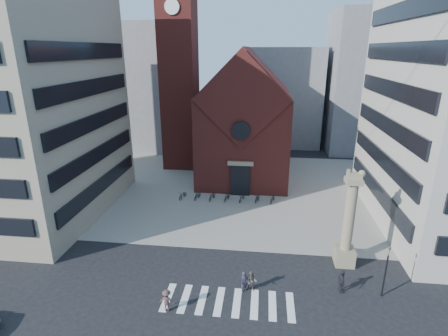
{
  "coord_description": "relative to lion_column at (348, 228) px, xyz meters",
  "views": [
    {
      "loc": [
        2.7,
        -24.06,
        17.69
      ],
      "look_at": [
        -1.03,
        8.0,
        6.66
      ],
      "focal_mm": 28.0,
      "sensor_mm": 36.0,
      "label": 1
    }
  ],
  "objects": [
    {
      "name": "zebra_crossing",
      "position": [
        -9.46,
        -6.0,
        -3.45
      ],
      "size": [
        10.2,
        3.2,
        0.01
      ],
      "primitive_type": null,
      "color": "white",
      "rests_on": "ground"
    },
    {
      "name": "scooter_6",
      "position": [
        -5.96,
        11.99,
        -2.93
      ],
      "size": [
        1.1,
        1.91,
        0.95
      ],
      "primitive_type": "imported",
      "rotation": [
        0.0,
        0.0,
        -0.27
      ],
      "color": "black",
      "rests_on": "piazza"
    },
    {
      "name": "scooter_0",
      "position": [
        -17.0,
        11.99,
        -2.93
      ],
      "size": [
        1.1,
        1.91,
        0.95
      ],
      "primitive_type": "imported",
      "rotation": [
        0.0,
        0.0,
        -0.27
      ],
      "color": "black",
      "rests_on": "piazza"
    },
    {
      "name": "pedestrian_3",
      "position": [
        -13.68,
        -7.35,
        -2.61
      ],
      "size": [
        1.11,
        0.65,
        1.7
      ],
      "primitive_type": "imported",
      "rotation": [
        0.0,
        0.0,
        3.12
      ],
      "color": "#4A3231",
      "rests_on": "ground"
    },
    {
      "name": "scooter_5",
      "position": [
        -7.8,
        11.99,
        -2.88
      ],
      "size": [
        0.95,
        1.83,
        1.06
      ],
      "primitive_type": "imported",
      "rotation": [
        0.0,
        0.0,
        -0.27
      ],
      "color": "black",
      "rests_on": "piazza"
    },
    {
      "name": "traffic_light",
      "position": [
        1.99,
        -4.0,
        -1.17
      ],
      "size": [
        0.13,
        0.16,
        4.3
      ],
      "color": "black",
      "rests_on": "ground"
    },
    {
      "name": "pedestrian_0",
      "position": [
        -8.36,
        -4.67,
        -2.59
      ],
      "size": [
        0.74,
        0.73,
        1.73
      ],
      "primitive_type": "imported",
      "rotation": [
        0.0,
        0.0,
        0.76
      ],
      "color": "#312C3D",
      "rests_on": "ground"
    },
    {
      "name": "scooter_3",
      "position": [
        -11.48,
        11.99,
        -2.88
      ],
      "size": [
        0.95,
        1.83,
        1.06
      ],
      "primitive_type": "imported",
      "rotation": [
        0.0,
        0.0,
        -0.27
      ],
      "color": "black",
      "rests_on": "piazza"
    },
    {
      "name": "scooter_4",
      "position": [
        -9.64,
        11.99,
        -2.93
      ],
      "size": [
        1.1,
        1.91,
        0.95
      ],
      "primitive_type": "imported",
      "rotation": [
        0.0,
        0.0,
        -0.27
      ],
      "color": "black",
      "rests_on": "piazza"
    },
    {
      "name": "bg_block_right",
      "position": [
        11.99,
        39.0,
        8.54
      ],
      "size": [
        16.0,
        14.0,
        24.0
      ],
      "primitive_type": "cube",
      "color": "gray",
      "rests_on": "ground"
    },
    {
      "name": "ground",
      "position": [
        -10.01,
        -3.0,
        -3.46
      ],
      "size": [
        120.0,
        120.0,
        0.0
      ],
      "primitive_type": "plane",
      "color": "black",
      "rests_on": "ground"
    },
    {
      "name": "lion_column",
      "position": [
        0.0,
        0.0,
        0.0
      ],
      "size": [
        1.63,
        1.6,
        8.68
      ],
      "color": "gray",
      "rests_on": "ground"
    },
    {
      "name": "pedestrian_1",
      "position": [
        -7.81,
        -4.48,
        -2.63
      ],
      "size": [
        0.9,
        0.75,
        1.66
      ],
      "primitive_type": "imported",
      "rotation": [
        0.0,
        0.0,
        -0.17
      ],
      "color": "#61554D",
      "rests_on": "ground"
    },
    {
      "name": "building_left",
      "position": [
        -34.01,
        7.0,
        9.54
      ],
      "size": [
        18.0,
        20.0,
        26.0
      ],
      "primitive_type": "cube",
      "color": "gray",
      "rests_on": "ground"
    },
    {
      "name": "bg_block_left",
      "position": [
        -30.01,
        37.0,
        7.54
      ],
      "size": [
        16.0,
        14.0,
        22.0
      ],
      "primitive_type": "cube",
      "color": "gray",
      "rests_on": "ground"
    },
    {
      "name": "scooter_2",
      "position": [
        -13.32,
        11.99,
        -2.93
      ],
      "size": [
        1.1,
        1.91,
        0.95
      ],
      "primitive_type": "imported",
      "rotation": [
        0.0,
        0.0,
        -0.27
      ],
      "color": "black",
      "rests_on": "piazza"
    },
    {
      "name": "campanile",
      "position": [
        -20.01,
        25.0,
        12.28
      ],
      "size": [
        5.5,
        5.5,
        31.2
      ],
      "color": "maroon",
      "rests_on": "ground"
    },
    {
      "name": "bg_block_mid",
      "position": [
        -4.01,
        42.0,
        5.54
      ],
      "size": [
        14.0,
        12.0,
        18.0
      ],
      "primitive_type": "cube",
      "color": "gray",
      "rests_on": "ground"
    },
    {
      "name": "piazza",
      "position": [
        -10.01,
        16.0,
        -3.43
      ],
      "size": [
        46.0,
        30.0,
        0.05
      ],
      "primitive_type": "cube",
      "color": "gray",
      "rests_on": "ground"
    },
    {
      "name": "pedestrian_2",
      "position": [
        -1.01,
        -3.89,
        -2.51
      ],
      "size": [
        0.59,
        1.15,
        1.89
      ],
      "primitive_type": "imported",
      "rotation": [
        0.0,
        0.0,
        1.69
      ],
      "color": "#24242B",
      "rests_on": "ground"
    },
    {
      "name": "scooter_1",
      "position": [
        -15.16,
        11.99,
        -2.88
      ],
      "size": [
        0.95,
        1.83,
        1.06
      ],
      "primitive_type": "imported",
      "rotation": [
        0.0,
        0.0,
        -0.27
      ],
      "color": "black",
      "rests_on": "piazza"
    },
    {
      "name": "church",
      "position": [
        -10.01,
        22.04,
        4.53
      ],
      "size": [
        12.0,
        16.65,
        18.0
      ],
      "color": "maroon",
      "rests_on": "ground"
    }
  ]
}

